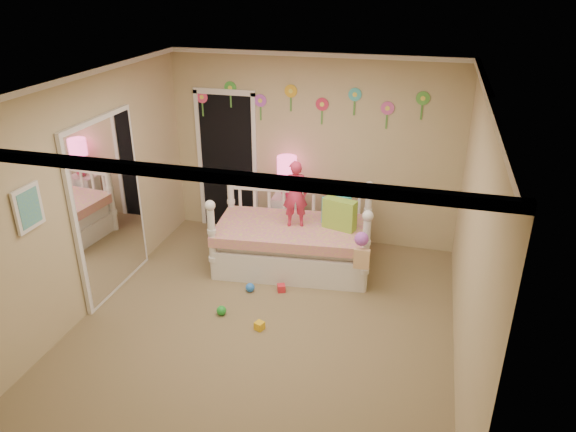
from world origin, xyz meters
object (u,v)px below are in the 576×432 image
(child, at_px, (295,194))
(nightstand, at_px, (287,219))
(table_lamp, at_px, (287,171))
(daybed, at_px, (293,229))

(child, bearing_deg, nightstand, -85.53)
(nightstand, bearing_deg, table_lamp, 0.00)
(table_lamp, bearing_deg, daybed, -69.01)
(daybed, xyz_separation_m, table_lamp, (-0.28, 0.72, 0.52))
(daybed, height_order, table_lamp, table_lamp)
(child, relative_size, nightstand, 1.30)
(nightstand, relative_size, table_lamp, 1.11)
(nightstand, xyz_separation_m, table_lamp, (0.00, 0.00, 0.72))
(child, xyz_separation_m, table_lamp, (-0.30, 0.72, 0.03))
(daybed, bearing_deg, nightstand, 105.02)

